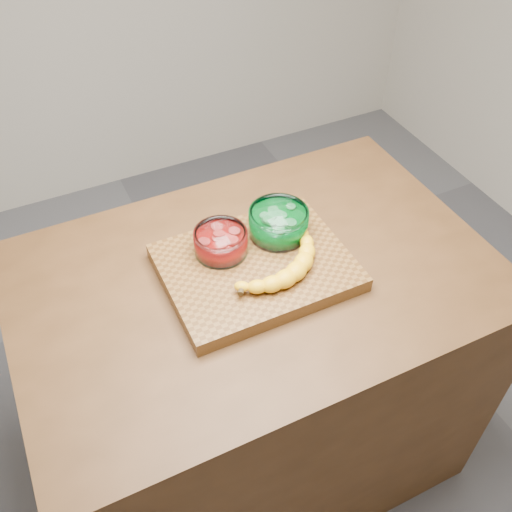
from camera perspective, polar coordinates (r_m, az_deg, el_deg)
name	(u,v)px	position (r m, az deg, el deg)	size (l,w,h in m)	color
ground	(256,445)	(2.16, 0.00, -18.38)	(3.50, 3.50, 0.00)	#56565B
counter	(256,375)	(1.77, 0.00, -11.79)	(1.20, 0.80, 0.90)	#4B2E16
cutting_board	(256,267)	(1.41, 0.00, -1.16)	(0.45, 0.35, 0.04)	brown
bowl_red	(221,242)	(1.40, -3.54, 1.40)	(0.13, 0.13, 0.06)	white
bowl_green	(278,223)	(1.45, 2.26, 3.34)	(0.15, 0.15, 0.07)	white
banana	(276,262)	(1.37, 2.05, -0.57)	(0.28, 0.19, 0.04)	yellow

